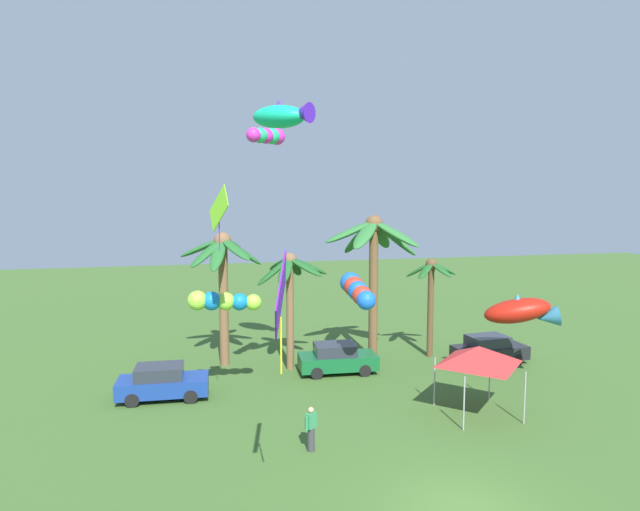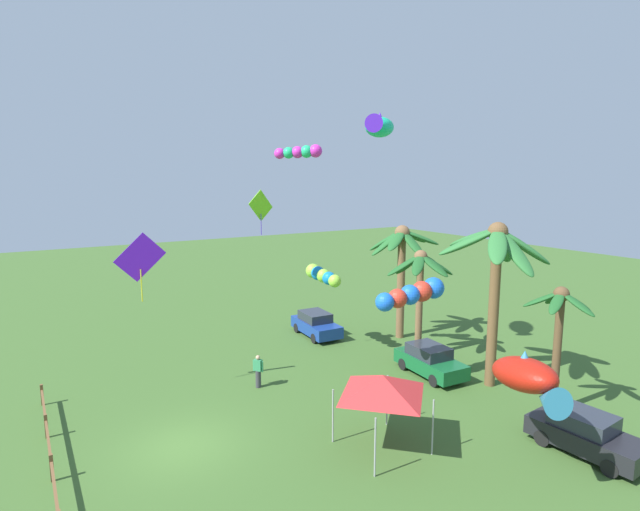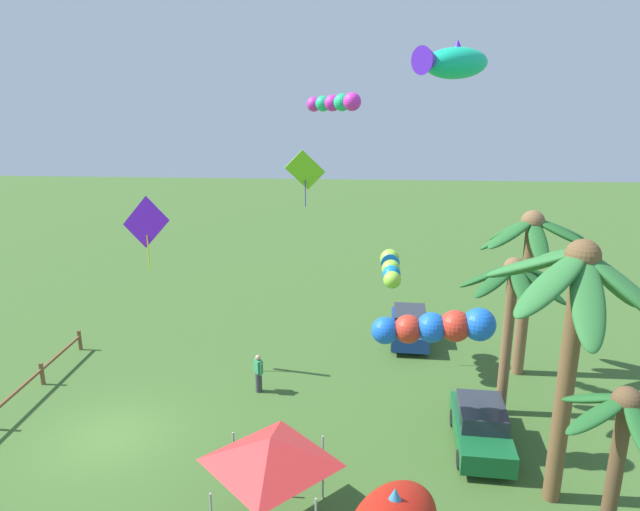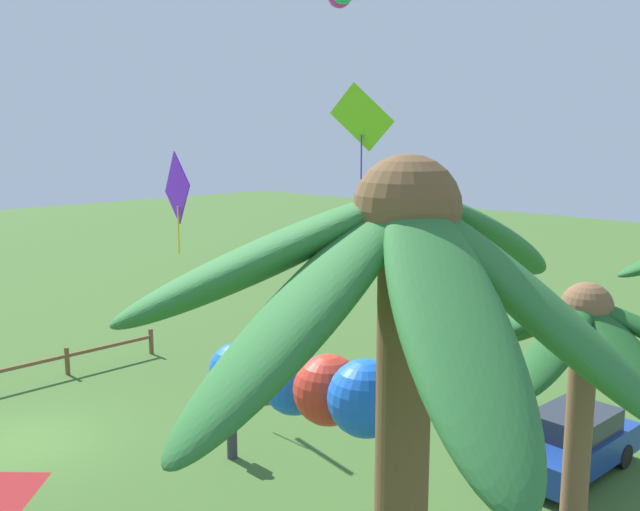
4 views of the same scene
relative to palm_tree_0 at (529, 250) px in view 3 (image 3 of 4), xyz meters
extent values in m
plane|color=#3D6028|center=(5.79, -15.33, -5.43)|extent=(120.00, 120.00, 0.00)
cylinder|color=brown|center=(0.02, 0.01, -2.13)|extent=(0.49, 0.49, 6.59)
ellipsoid|color=#236028|center=(1.01, 0.00, 0.59)|extent=(2.15, 0.70, 1.64)
ellipsoid|color=#236028|center=(0.56, 1.00, 0.85)|extent=(1.73, 2.40, 1.13)
ellipsoid|color=#236028|center=(-0.16, 1.12, 0.84)|extent=(1.05, 2.43, 1.16)
ellipsoid|color=#236028|center=(-1.05, 0.31, 0.81)|extent=(2.43, 1.28, 1.22)
ellipsoid|color=#236028|center=(-0.79, -0.60, 0.63)|extent=(2.16, 1.86, 1.56)
ellipsoid|color=#236028|center=(-0.27, -0.91, 0.56)|extent=(1.28, 2.21, 1.69)
ellipsoid|color=#236028|center=(0.60, -0.94, 0.82)|extent=(1.80, 2.35, 1.21)
sphere|color=brown|center=(0.02, 0.01, 1.16)|extent=(0.93, 0.93, 0.93)
cylinder|color=brown|center=(3.28, -1.45, -2.58)|extent=(0.38, 0.38, 5.68)
ellipsoid|color=#1E5623|center=(4.25, -1.41, -0.09)|extent=(2.08, 0.68, 1.13)
ellipsoid|color=#1E5623|center=(3.68, -0.63, -0.21)|extent=(1.39, 2.02, 1.35)
ellipsoid|color=#1E5623|center=(2.93, -0.53, -0.06)|extent=(1.30, 2.15, 1.07)
ellipsoid|color=#1E5623|center=(2.44, -1.58, -0.30)|extent=(1.92, 0.87, 1.51)
ellipsoid|color=#1E5623|center=(2.92, -2.29, -0.19)|extent=(1.33, 2.05, 1.32)
ellipsoid|color=#1E5623|center=(3.93, -2.21, -0.03)|extent=(1.81, 1.98, 1.00)
sphere|color=brown|center=(3.28, -1.45, 0.26)|extent=(0.73, 0.73, 0.73)
cylinder|color=brown|center=(7.90, -1.03, -1.71)|extent=(0.49, 0.49, 7.44)
ellipsoid|color=#2D7033|center=(9.02, -1.22, 1.22)|extent=(2.58, 1.21, 2.10)
ellipsoid|color=#2D7033|center=(8.62, -0.05, 1.33)|extent=(2.20, 2.59, 1.90)
ellipsoid|color=#2D7033|center=(7.42, -0.02, 1.21)|extent=(1.80, 2.58, 2.12)
ellipsoid|color=#2D7033|center=(6.55, -1.14, 1.61)|extent=(2.89, 1.04, 1.38)
ellipsoid|color=#2D7033|center=(7.08, -2.06, 1.52)|extent=(2.37, 2.68, 1.56)
ellipsoid|color=#2D7033|center=(8.75, -2.04, 1.53)|extent=(2.41, 2.66, 1.53)
sphere|color=brown|center=(7.90, -1.03, 2.01)|extent=(0.93, 0.93, 0.93)
cylinder|color=brown|center=(11.24, -1.03, -2.84)|extent=(0.34, 0.34, 5.18)
ellipsoid|color=#1E5623|center=(10.67, -0.64, -0.58)|extent=(1.48, 1.20, 1.01)
ellipsoid|color=#1E5623|center=(10.69, -1.49, -0.52)|extent=(1.46, 1.33, 0.89)
ellipsoid|color=#1E5623|center=(11.50, -1.72, -0.47)|extent=(0.98, 1.62, 0.80)
sphere|color=brown|center=(11.24, -1.03, -0.25)|extent=(0.64, 0.64, 0.64)
cube|color=brown|center=(-0.85, -19.62, -4.95)|extent=(0.12, 0.12, 0.95)
cube|color=brown|center=(2.41, -19.62, -4.95)|extent=(0.12, 0.12, 0.95)
cube|color=#145B2D|center=(5.51, -2.64, -4.83)|extent=(4.00, 1.94, 0.70)
cube|color=#282D38|center=(5.36, -2.63, -4.20)|extent=(2.12, 1.62, 0.56)
cylinder|color=black|center=(6.76, -1.93, -5.13)|extent=(0.61, 0.22, 0.60)
cylinder|color=black|center=(6.67, -3.49, -5.13)|extent=(0.61, 0.22, 0.60)
cylinder|color=black|center=(4.35, -1.78, -5.13)|extent=(0.61, 0.22, 0.60)
cylinder|color=black|center=(4.25, -3.34, -5.13)|extent=(0.61, 0.22, 0.60)
cube|color=navy|center=(-2.91, -4.34, -4.83)|extent=(3.98, 1.89, 0.70)
cube|color=#282D38|center=(-3.06, -4.33, -4.20)|extent=(2.10, 1.59, 0.56)
cylinder|color=black|center=(-1.67, -3.61, -5.13)|extent=(0.61, 0.21, 0.60)
cylinder|color=black|center=(-1.75, -5.18, -5.13)|extent=(0.61, 0.21, 0.60)
cylinder|color=black|center=(-4.08, -3.50, -5.13)|extent=(0.61, 0.21, 0.60)
cylinder|color=black|center=(-4.16, -5.06, -5.13)|extent=(0.61, 0.21, 0.60)
cylinder|color=#38383D|center=(2.36, -10.71, -5.01)|extent=(0.26, 0.26, 0.84)
cube|color=#338956|center=(2.36, -10.71, -4.32)|extent=(0.44, 0.41, 0.54)
sphere|color=tan|center=(2.36, -10.71, -3.94)|extent=(0.21, 0.21, 0.21)
cylinder|color=#338956|center=(2.54, -10.57, -4.37)|extent=(0.09, 0.09, 0.52)
cylinder|color=#338956|center=(2.17, -10.84, -4.37)|extent=(0.09, 0.09, 0.52)
cylinder|color=#9E9EA3|center=(8.39, -10.36, -4.38)|extent=(0.06, 0.06, 2.10)
cylinder|color=#9E9EA3|center=(8.39, -7.76, -4.38)|extent=(0.06, 0.06, 2.10)
pyramid|color=red|center=(9.69, -9.06, -2.95)|extent=(2.86, 2.86, 0.75)
cube|color=#7EE121|center=(-0.59, -9.07, 3.04)|extent=(0.59, 1.62, 1.67)
cylinder|color=#4A27C2|center=(-0.59, -9.07, 2.07)|extent=(0.04, 0.04, 1.11)
cube|color=#6618E4|center=(0.57, -15.45, 1.02)|extent=(0.62, 2.17, 2.22)
cylinder|color=yellow|center=(0.57, -15.45, -0.25)|extent=(0.05, 0.05, 1.45)
cone|color=teal|center=(13.33, -6.06, -1.40)|extent=(0.80, 0.80, 0.63)
sphere|color=#9AE13C|center=(-1.37, -5.48, -0.88)|extent=(0.84, 0.84, 0.84)
sphere|color=blue|center=(-0.78, -5.48, -0.92)|extent=(0.80, 0.80, 0.80)
sphere|color=#9AE13C|center=(-0.20, -5.48, -0.97)|extent=(0.77, 0.77, 0.77)
sphere|color=blue|center=(0.39, -5.49, -1.01)|extent=(0.74, 0.74, 0.74)
sphere|color=#9AE13C|center=(0.97, -5.49, -1.06)|extent=(0.70, 0.70, 0.70)
sphere|color=#E82CBC|center=(1.79, -7.17, 5.77)|extent=(0.64, 0.64, 0.64)
sphere|color=#1FC975|center=(1.52, -7.53, 5.74)|extent=(0.62, 0.62, 0.62)
sphere|color=#E82CBC|center=(1.26, -7.88, 5.72)|extent=(0.59, 0.59, 0.59)
sphere|color=#1FC975|center=(0.99, -8.24, 5.69)|extent=(0.56, 0.56, 0.56)
sphere|color=#E82CBC|center=(0.72, -8.60, 5.66)|extent=(0.54, 0.54, 0.54)
sphere|color=blue|center=(6.01, -3.10, -0.76)|extent=(1.03, 1.03, 1.03)
sphere|color=red|center=(5.98, -3.82, -0.84)|extent=(0.99, 0.99, 0.99)
sphere|color=blue|center=(5.95, -4.53, -0.93)|extent=(0.95, 0.95, 0.95)
sphere|color=red|center=(5.92, -5.25, -1.01)|extent=(0.91, 0.91, 0.91)
sphere|color=blue|center=(5.89, -5.97, -1.10)|extent=(0.87, 0.87, 0.87)
ellipsoid|color=#12C58C|center=(2.42, -3.73, 7.02)|extent=(2.97, 3.05, 1.15)
cone|color=#4E1DC3|center=(3.27, -4.66, 7.08)|extent=(1.29, 1.29, 0.93)
cone|color=#4E1DC3|center=(2.42, -3.73, 7.48)|extent=(0.79, 0.79, 0.57)
camera|label=1|loc=(-1.56, -28.73, 3.46)|focal=30.88mm
camera|label=2|loc=(23.21, -19.92, 4.54)|focal=28.06mm
camera|label=3|loc=(22.58, -6.85, 6.18)|focal=32.11mm
camera|label=4|loc=(12.63, 2.63, 2.63)|focal=39.65mm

